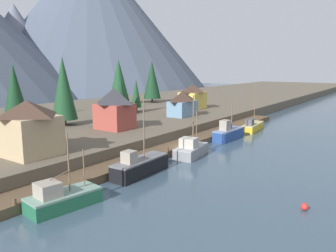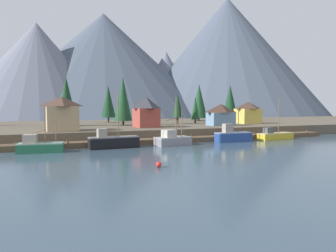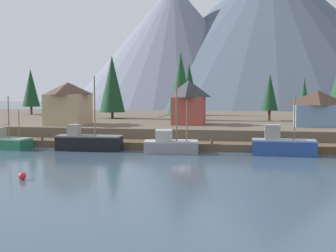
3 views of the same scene
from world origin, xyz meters
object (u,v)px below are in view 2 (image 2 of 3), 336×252
house_yellow (248,112)px  fishing_boat_blue (233,136)px  fishing_boat_black (113,142)px  house_red (146,112)px  fishing_boat_green (39,146)px  conifer_back_right (178,105)px  conifer_centre (199,101)px  fishing_boat_yellow (275,136)px  conifer_mid_right (66,99)px  conifer_far_left (108,101)px  conifer_back_left (230,101)px  fishing_boat_grey (172,140)px  house_tan (62,113)px  house_blue (221,115)px  conifer_near_right (195,108)px  conifer_mid_left (123,99)px  channel_buoy (159,165)px

house_yellow → fishing_boat_blue: bearing=-134.5°
fishing_boat_black → house_red: (11.64, 15.40, 5.03)m
fishing_boat_green → conifer_back_right: conifer_back_right is taller
conifer_centre → fishing_boat_yellow: bearing=-95.4°
conifer_back_right → conifer_centre: (15.41, 15.06, 1.70)m
house_red → conifer_mid_right: bearing=143.8°
fishing_boat_yellow → conifer_far_left: bearing=118.3°
conifer_back_left → house_red: bearing=-150.5°
house_red → conifer_back_right: size_ratio=0.84×
fishing_boat_grey → house_tan: house_tan is taller
conifer_far_left → fishing_boat_black: bearing=-101.6°
house_yellow → fishing_boat_green: bearing=-160.7°
house_blue → conifer_near_right: 13.20m
conifer_mid_right → conifer_back_right: conifer_mid_right is taller
conifer_mid_left → house_red: bearing=-74.2°
fishing_boat_black → conifer_back_left: size_ratio=0.79×
conifer_back_right → conifer_far_left: size_ratio=0.76×
fishing_boat_yellow → house_red: bearing=141.8°
conifer_mid_left → conifer_back_left: (41.93, 12.10, -0.06)m
fishing_boat_green → fishing_boat_black: 12.12m
house_blue → conifer_mid_left: (-22.83, 11.32, 4.12)m
fishing_boat_black → channel_buoy: 19.57m
conifer_mid_right → conifer_back_right: size_ratio=1.44×
fishing_boat_black → conifer_mid_left: 28.17m
conifer_mid_right → channel_buoy: size_ratio=17.73×
fishing_boat_yellow → channel_buoy: (-35.68, -19.29, -0.55)m
fishing_boat_green → house_yellow: 59.87m
fishing_boat_green → fishing_boat_grey: fishing_boat_grey is taller
conifer_mid_right → channel_buoy: (6.05, -47.25, -8.98)m
fishing_boat_grey → house_red: (0.37, 15.95, 5.08)m
house_tan → house_yellow: bearing=8.4°
conifer_back_right → conifer_back_left: bearing=23.4°
house_tan → conifer_far_left: (15.97, 29.47, 3.00)m
fishing_boat_black → fishing_boat_blue: 25.43m
fishing_boat_green → conifer_centre: bearing=46.7°
house_tan → conifer_near_right: (38.83, 15.67, 0.97)m
conifer_mid_left → conifer_back_right: (16.31, 1.03, -1.74)m
house_red → conifer_mid_right: size_ratio=0.58×
fishing_boat_grey → channel_buoy: (-10.39, -18.99, -0.76)m
fishing_boat_blue → conifer_far_left: size_ratio=0.69×
fishing_boat_green → house_red: bearing=41.9°
conifer_back_right → conifer_centre: size_ratio=0.67×
conifer_mid_left → channel_buoy: (-7.92, -44.97, -9.11)m
house_yellow → fishing_boat_yellow: bearing=-111.5°
house_blue → house_red: bearing=176.3°
fishing_boat_green → channel_buoy: fishing_boat_green is taller
fishing_boat_blue → fishing_boat_yellow: size_ratio=0.83×
conifer_far_left → conifer_near_right: bearing=-31.1°
fishing_boat_black → conifer_mid_right: size_ratio=0.80×
conifer_near_right → house_tan: bearing=-158.0°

